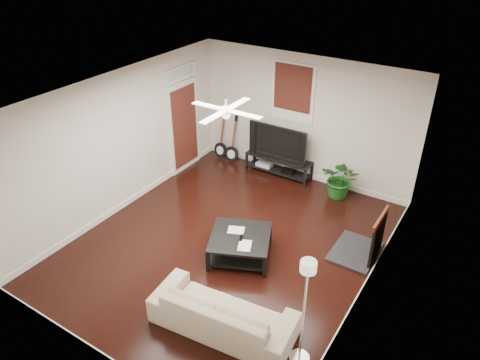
{
  "coord_description": "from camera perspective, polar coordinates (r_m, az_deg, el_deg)",
  "views": [
    {
      "loc": [
        3.69,
        -5.42,
        5.17
      ],
      "look_at": [
        0.0,
        0.4,
        1.15
      ],
      "focal_mm": 33.75,
      "sensor_mm": 36.0,
      "label": 1
    }
  ],
  "objects": [
    {
      "name": "brick_accent",
      "position": [
        7.55,
        18.73,
        -1.52
      ],
      "size": [
        0.02,
        2.2,
        2.8
      ],
      "primitive_type": "cube",
      "color": "brown",
      "rests_on": "floor"
    },
    {
      "name": "tv",
      "position": [
        10.18,
        5.1,
        4.93
      ],
      "size": [
        1.4,
        0.18,
        0.81
      ],
      "primitive_type": "imported",
      "color": "black",
      "rests_on": "tv_stand"
    },
    {
      "name": "sofa",
      "position": [
        6.7,
        -2.17,
        -16.35
      ],
      "size": [
        2.17,
        1.03,
        0.61
      ],
      "primitive_type": "imported",
      "rotation": [
        0.0,
        0.0,
        3.25
      ],
      "color": "tan",
      "rests_on": "floor"
    },
    {
      "name": "room",
      "position": [
        7.57,
        -1.62,
        0.35
      ],
      "size": [
        5.01,
        6.01,
        2.81
      ],
      "color": "black",
      "rests_on": "ground"
    },
    {
      "name": "fireplace",
      "position": [
        8.1,
        15.71,
        -6.62
      ],
      "size": [
        0.8,
        1.1,
        0.92
      ],
      "primitive_type": "cube",
      "color": "black",
      "rests_on": "floor"
    },
    {
      "name": "door_left",
      "position": [
        10.34,
        -7.15,
        7.72
      ],
      "size": [
        0.08,
        1.0,
        2.5
      ],
      "primitive_type": "cube",
      "color": "white",
      "rests_on": "wall_left"
    },
    {
      "name": "tv_stand",
      "position": [
        10.44,
        4.9,
        1.81
      ],
      "size": [
        1.56,
        0.42,
        0.44
      ],
      "primitive_type": "cube",
      "color": "black",
      "rests_on": "floor"
    },
    {
      "name": "ceiling_fan",
      "position": [
        7.05,
        -1.76,
        8.84
      ],
      "size": [
        1.24,
        1.24,
        0.32
      ],
      "primitive_type": null,
      "color": "white",
      "rests_on": "ceiling"
    },
    {
      "name": "guitar_left",
      "position": [
        11.0,
        -2.51,
        5.57
      ],
      "size": [
        0.39,
        0.29,
        1.17
      ],
      "primitive_type": null,
      "rotation": [
        0.0,
        0.0,
        -0.1
      ],
      "color": "black",
      "rests_on": "floor"
    },
    {
      "name": "window_back",
      "position": [
        9.84,
        6.68,
        10.93
      ],
      "size": [
        1.0,
        0.06,
        1.3
      ],
      "primitive_type": "cube",
      "color": "#3C1510",
      "rests_on": "wall_back"
    },
    {
      "name": "potted_plant",
      "position": [
        9.67,
        12.66,
        0.12
      ],
      "size": [
        0.85,
        0.76,
        0.87
      ],
      "primitive_type": "imported",
      "rotation": [
        0.0,
        0.0,
        0.1
      ],
      "color": "#195A1B",
      "rests_on": "floor"
    },
    {
      "name": "coffee_table",
      "position": [
        7.95,
        0.04,
        -8.32
      ],
      "size": [
        1.34,
        1.34,
        0.43
      ],
      "primitive_type": "cube",
      "rotation": [
        0.0,
        0.0,
        0.42
      ],
      "color": "black",
      "rests_on": "floor"
    },
    {
      "name": "guitar_right",
      "position": [
        10.79,
        -1.07,
        5.11
      ],
      "size": [
        0.36,
        0.26,
        1.17
      ],
      "primitive_type": null,
      "rotation": [
        0.0,
        0.0,
        0.0
      ],
      "color": "black",
      "rests_on": "floor"
    },
    {
      "name": "floor_lamp",
      "position": [
        5.98,
        8.06,
        -16.38
      ],
      "size": [
        0.31,
        0.31,
        1.71
      ],
      "primitive_type": null,
      "rotation": [
        0.0,
        0.0,
        0.1
      ],
      "color": "silver",
      "rests_on": "floor"
    }
  ]
}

